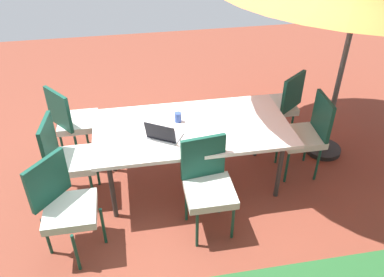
# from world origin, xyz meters

# --- Properties ---
(ground_plane) EXTENTS (10.00, 10.00, 0.02)m
(ground_plane) POSITION_xyz_m (0.00, 0.00, -0.01)
(ground_plane) COLOR brown
(dining_table) EXTENTS (2.05, 1.06, 0.77)m
(dining_table) POSITION_xyz_m (0.00, 0.00, 0.72)
(dining_table) COLOR silver
(dining_table) RESTS_ON ground_plane
(chair_north) EXTENTS (0.47, 0.48, 0.98)m
(chair_north) POSITION_xyz_m (-0.03, 0.66, 0.55)
(chair_north) COLOR silver
(chair_north) RESTS_ON ground_plane
(chair_northeast) EXTENTS (0.59, 0.58, 0.98)m
(chair_northeast) POSITION_xyz_m (1.28, 0.70, 0.55)
(chair_northeast) COLOR silver
(chair_northeast) RESTS_ON ground_plane
(chair_east) EXTENTS (0.48, 0.47, 0.98)m
(chair_east) POSITION_xyz_m (1.32, -0.01, 0.55)
(chair_east) COLOR silver
(chair_east) RESTS_ON ground_plane
(chair_southwest) EXTENTS (0.58, 0.58, 0.98)m
(chair_southwest) POSITION_xyz_m (-1.26, -0.67, 0.55)
(chair_southwest) COLOR silver
(chair_southwest) RESTS_ON ground_plane
(chair_southeast) EXTENTS (0.58, 0.58, 0.98)m
(chair_southeast) POSITION_xyz_m (1.30, -0.73, 0.55)
(chair_southeast) COLOR silver
(chair_southeast) RESTS_ON ground_plane
(chair_west) EXTENTS (0.47, 0.46, 0.98)m
(chair_west) POSITION_xyz_m (-1.31, 0.01, 0.55)
(chair_west) COLOR silver
(chair_west) RESTS_ON ground_plane
(laptop) EXTENTS (0.40, 0.38, 0.21)m
(laptop) POSITION_xyz_m (0.32, 0.17, 0.82)
(laptop) COLOR gray
(laptop) RESTS_ON dining_table
(cup) EXTENTS (0.07, 0.07, 0.11)m
(cup) POSITION_xyz_m (0.13, -0.12, 0.83)
(cup) COLOR #334C99
(cup) RESTS_ON dining_table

